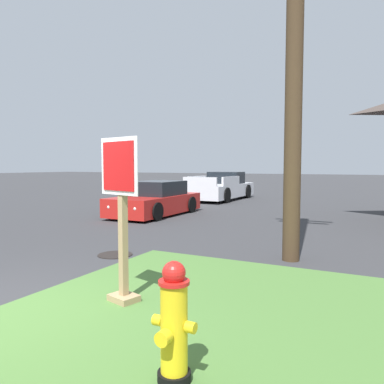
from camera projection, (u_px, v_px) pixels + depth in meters
The scene contains 7 objects.
grass_corner_patch at pixel (217, 312), 4.59m from camera, with size 4.91×4.67×0.08m, color #477033.
fire_hydrant at pixel (174, 325), 3.02m from camera, with size 0.38×0.34×0.99m.
stop_sign at pixel (122, 223), 4.78m from camera, with size 0.70×0.36×2.10m.
manhole_cover at pixel (115, 255), 7.68m from camera, with size 0.70×0.70×0.02m, color black.
parked_sedan_red at pixel (156, 200), 13.91m from camera, with size 1.90×4.14×1.25m.
pickup_truck_white at pixel (221, 188), 20.25m from camera, with size 2.11×5.25×1.48m.
utility_pole at pixel (295, 3), 6.92m from camera, with size 1.84×0.32×9.27m.
Camera 1 is at (4.21, -2.73, 1.82)m, focal length 35.26 mm.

